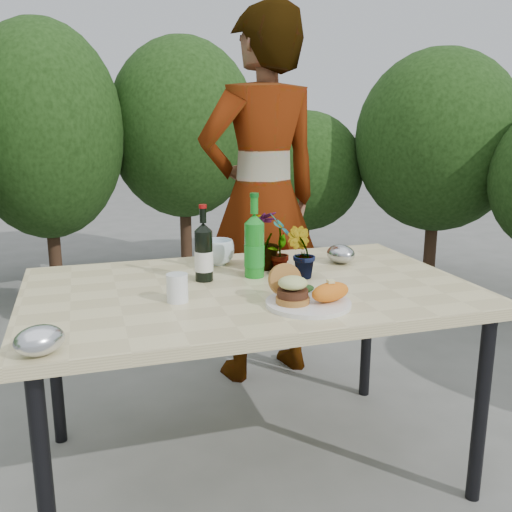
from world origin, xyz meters
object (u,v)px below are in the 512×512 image
object	(u,v)px
patio_table	(250,300)
wine_bottle	(204,253)
dinner_plate	(308,303)
person	(262,199)

from	to	relation	value
patio_table	wine_bottle	size ratio (longest dim) A/B	5.54
patio_table	dinner_plate	size ratio (longest dim) A/B	5.71
dinner_plate	person	world-z (taller)	person
wine_bottle	person	size ratio (longest dim) A/B	0.15
dinner_plate	wine_bottle	bearing A→B (deg)	124.03
dinner_plate	patio_table	bearing A→B (deg)	113.44
patio_table	wine_bottle	world-z (taller)	wine_bottle
patio_table	person	world-z (taller)	person
wine_bottle	dinner_plate	bearing A→B (deg)	-54.45
wine_bottle	person	world-z (taller)	person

